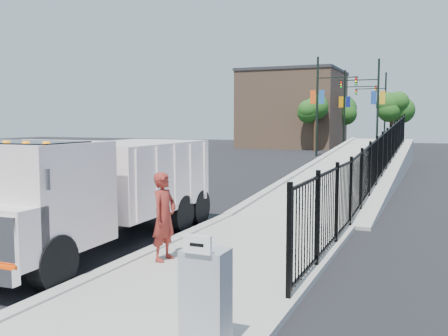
% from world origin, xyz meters
% --- Properties ---
extents(ground, '(120.00, 120.00, 0.00)m').
position_xyz_m(ground, '(0.00, 0.00, 0.00)').
color(ground, black).
rests_on(ground, ground).
extents(sidewalk, '(3.55, 12.00, 0.12)m').
position_xyz_m(sidewalk, '(1.93, -2.00, 0.06)').
color(sidewalk, '#9E998E').
rests_on(sidewalk, ground).
extents(curb, '(0.30, 12.00, 0.16)m').
position_xyz_m(curb, '(0.00, -2.00, 0.08)').
color(curb, '#ADAAA3').
rests_on(curb, ground).
extents(ramp, '(3.95, 24.06, 3.19)m').
position_xyz_m(ramp, '(2.12, 16.00, 0.00)').
color(ramp, '#9E998E').
rests_on(ramp, ground).
extents(iron_fence, '(0.10, 28.00, 1.80)m').
position_xyz_m(iron_fence, '(3.55, 12.00, 0.90)').
color(iron_fence, black).
rests_on(iron_fence, ground).
extents(truck, '(2.62, 7.53, 2.56)m').
position_xyz_m(truck, '(-1.44, -0.39, 1.44)').
color(truck, black).
rests_on(truck, ground).
extents(worker, '(0.47, 0.68, 1.77)m').
position_xyz_m(worker, '(0.66, -0.89, 1.01)').
color(worker, maroon).
rests_on(worker, sidewalk).
extents(utility_cabinet, '(0.55, 0.40, 1.25)m').
position_xyz_m(utility_cabinet, '(3.10, -4.12, 0.75)').
color(utility_cabinet, gray).
rests_on(utility_cabinet, sidewalk).
extents(arrow_sign, '(0.35, 0.04, 0.22)m').
position_xyz_m(arrow_sign, '(3.10, -4.34, 1.48)').
color(arrow_sign, white).
rests_on(arrow_sign, utility_cabinet).
extents(debris, '(0.44, 0.44, 0.11)m').
position_xyz_m(debris, '(1.18, 0.21, 0.17)').
color(debris, silver).
rests_on(debris, sidewalk).
extents(light_pole_0, '(3.78, 0.22, 8.00)m').
position_xyz_m(light_pole_0, '(-3.11, 30.86, 4.36)').
color(light_pole_0, black).
rests_on(light_pole_0, ground).
extents(light_pole_1, '(3.78, 0.22, 8.00)m').
position_xyz_m(light_pole_1, '(0.66, 34.03, 4.36)').
color(light_pole_1, black).
rests_on(light_pole_1, ground).
extents(light_pole_2, '(3.78, 0.22, 8.00)m').
position_xyz_m(light_pole_2, '(-2.91, 42.51, 4.36)').
color(light_pole_2, black).
rests_on(light_pole_2, ground).
extents(light_pole_3, '(3.78, 0.22, 8.00)m').
position_xyz_m(light_pole_3, '(0.09, 46.45, 4.36)').
color(light_pole_3, black).
rests_on(light_pole_3, ground).
extents(tree_0, '(2.35, 2.35, 5.17)m').
position_xyz_m(tree_0, '(-4.99, 37.46, 3.93)').
color(tree_0, '#382314').
rests_on(tree_0, ground).
extents(tree_1, '(2.18, 2.18, 5.09)m').
position_xyz_m(tree_1, '(1.77, 38.23, 3.91)').
color(tree_1, '#382314').
rests_on(tree_1, ground).
extents(tree_2, '(2.98, 2.98, 5.49)m').
position_xyz_m(tree_2, '(-4.24, 47.79, 3.96)').
color(tree_2, '#382314').
rests_on(tree_2, ground).
extents(building, '(10.00, 10.00, 8.00)m').
position_xyz_m(building, '(-9.00, 44.00, 4.00)').
color(building, '#8C664C').
rests_on(building, ground).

